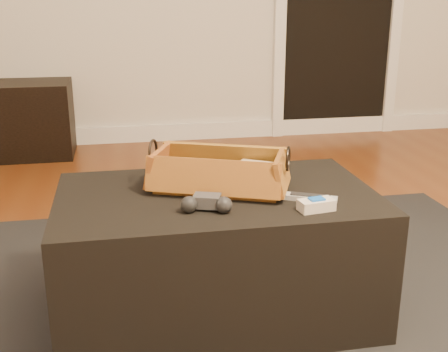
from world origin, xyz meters
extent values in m
cube|color=white|center=(0.00, 2.73, 0.06)|extent=(5.00, 0.04, 0.12)
cube|color=black|center=(-0.04, 0.28, 0.01)|extent=(2.60, 2.00, 0.01)
cube|color=black|center=(-0.04, 0.33, 0.22)|extent=(1.00, 0.60, 0.42)
cube|color=black|center=(-0.06, 0.35, 0.46)|extent=(0.24, 0.12, 0.02)
cube|color=tan|center=(0.09, 0.34, 0.48)|extent=(0.15, 0.13, 0.07)
cube|color=#A56425|center=(-0.03, 0.36, 0.44)|extent=(0.43, 0.31, 0.02)
cube|color=#A67025|center=(0.01, 0.45, 0.50)|extent=(0.40, 0.20, 0.11)
cube|color=#AE6F27|center=(-0.07, 0.27, 0.50)|extent=(0.40, 0.20, 0.11)
cube|color=#996322|center=(0.16, 0.28, 0.50)|extent=(0.12, 0.21, 0.11)
cube|color=#A15624|center=(-0.22, 0.44, 0.50)|extent=(0.12, 0.21, 0.11)
torus|color=black|center=(0.17, 0.27, 0.55)|extent=(0.04, 0.08, 0.08)
torus|color=black|center=(-0.23, 0.44, 0.55)|extent=(0.04, 0.08, 0.08)
cube|color=#333336|center=(-0.10, 0.19, 0.46)|extent=(0.09, 0.08, 0.04)
sphere|color=black|center=(-0.15, 0.18, 0.46)|extent=(0.06, 0.06, 0.05)
sphere|color=black|center=(-0.05, 0.15, 0.46)|extent=(0.06, 0.06, 0.05)
cube|color=#B5B7BD|center=(0.22, 0.20, 0.44)|extent=(0.16, 0.11, 0.02)
cube|color=black|center=(0.22, 0.20, 0.45)|extent=(0.12, 0.08, 0.00)
cube|color=beige|center=(0.21, 0.12, 0.45)|extent=(0.11, 0.07, 0.03)
cube|color=blue|center=(0.21, 0.12, 0.47)|extent=(0.05, 0.04, 0.01)
camera|label=1|loc=(-0.33, -1.32, 1.02)|focal=45.00mm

